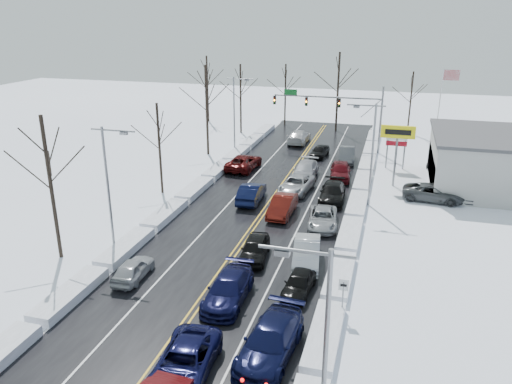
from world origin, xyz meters
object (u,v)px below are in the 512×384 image
(tires_plus_sign, at_px, (398,136))
(flagpole, at_px, (441,104))
(traffic_signal_mast, at_px, (339,106))
(oncoming_car_0, at_px, (251,201))

(tires_plus_sign, xyz_separation_m, flagpole, (4.67, 14.01, 0.93))
(traffic_signal_mast, height_order, oncoming_car_0, traffic_signal_mast)
(oncoming_car_0, bearing_deg, tires_plus_sign, -149.42)
(tires_plus_sign, xyz_separation_m, oncoming_car_0, (-12.23, -7.94, -4.99))
(traffic_signal_mast, bearing_deg, flagpole, 9.73)
(flagpole, bearing_deg, tires_plus_sign, -108.44)
(tires_plus_sign, bearing_deg, traffic_signal_mast, 120.46)
(traffic_signal_mast, bearing_deg, oncoming_car_0, -104.55)
(flagpole, xyz_separation_m, oncoming_car_0, (-16.90, -21.95, -5.93))
(traffic_signal_mast, xyz_separation_m, oncoming_car_0, (-5.18, -19.94, -5.48))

